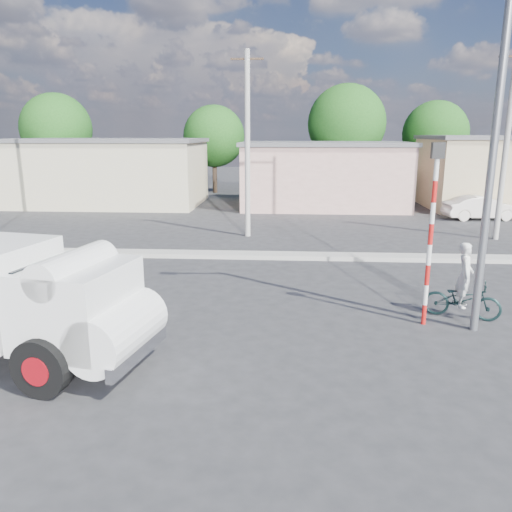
# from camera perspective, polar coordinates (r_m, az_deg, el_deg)

# --- Properties ---
(ground_plane) EXTENTS (120.00, 120.00, 0.00)m
(ground_plane) POSITION_cam_1_polar(r_m,az_deg,el_deg) (11.22, 4.28, -10.16)
(ground_plane) COLOR #28282A
(ground_plane) RESTS_ON ground
(median) EXTENTS (40.00, 0.80, 0.16)m
(median) POSITION_cam_1_polar(r_m,az_deg,el_deg) (18.79, 4.13, 0.03)
(median) COLOR #99968E
(median) RESTS_ON ground
(truck) EXTENTS (6.25, 3.27, 2.46)m
(truck) POSITION_cam_1_polar(r_m,az_deg,el_deg) (11.16, -26.70, -4.32)
(truck) COLOR black
(truck) RESTS_ON ground
(bicycle) EXTENTS (1.95, 1.21, 0.97)m
(bicycle) POSITION_cam_1_polar(r_m,az_deg,el_deg) (13.65, 22.51, -4.61)
(bicycle) COLOR black
(bicycle) RESTS_ON ground
(cyclist) EXTENTS (0.57, 0.70, 1.65)m
(cyclist) POSITION_cam_1_polar(r_m,az_deg,el_deg) (13.55, 22.64, -3.25)
(cyclist) COLOR white
(cyclist) RESTS_ON ground
(car_cream) EXTENTS (4.01, 1.72, 1.28)m
(car_cream) POSITION_cam_1_polar(r_m,az_deg,el_deg) (29.74, 24.33, 5.05)
(car_cream) COLOR white
(car_cream) RESTS_ON ground
(traffic_pole) EXTENTS (0.28, 0.18, 4.36)m
(traffic_pole) POSITION_cam_1_polar(r_m,az_deg,el_deg) (12.38, 19.48, 3.93)
(traffic_pole) COLOR red
(traffic_pole) RESTS_ON ground
(streetlight) EXTENTS (2.34, 0.22, 9.00)m
(streetlight) POSITION_cam_1_polar(r_m,az_deg,el_deg) (12.23, 25.15, 14.48)
(streetlight) COLOR slate
(streetlight) RESTS_ON ground
(building_row) EXTENTS (37.80, 7.30, 4.44)m
(building_row) POSITION_cam_1_polar(r_m,az_deg,el_deg) (32.37, 6.07, 9.47)
(building_row) COLOR beige
(building_row) RESTS_ON ground
(tree_row) EXTENTS (34.13, 7.32, 8.10)m
(tree_row) POSITION_cam_1_polar(r_m,az_deg,el_deg) (38.93, 0.69, 14.24)
(tree_row) COLOR #38281E
(tree_row) RESTS_ON ground
(utility_poles) EXTENTS (35.40, 0.24, 8.00)m
(utility_poles) POSITION_cam_1_polar(r_m,az_deg,el_deg) (22.51, 12.77, 12.27)
(utility_poles) COLOR #99968E
(utility_poles) RESTS_ON ground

